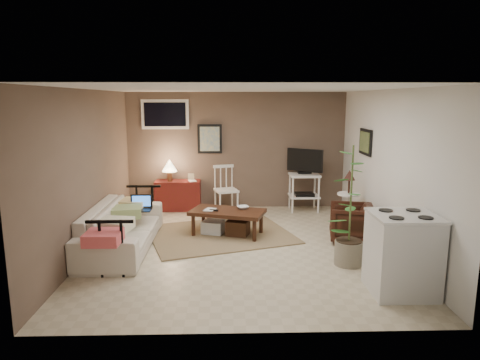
{
  "coord_description": "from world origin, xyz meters",
  "views": [
    {
      "loc": [
        -0.17,
        -6.33,
        2.26
      ],
      "look_at": [
        0.01,
        0.35,
        0.99
      ],
      "focal_mm": 32.0,
      "sensor_mm": 36.0,
      "label": 1
    }
  ],
  "objects_px": {
    "coffee_table": "(227,221)",
    "side_table": "(349,192)",
    "sofa": "(122,220)",
    "potted_plant": "(351,202)",
    "armchair": "(351,221)",
    "red_console": "(177,192)",
    "stove": "(402,254)",
    "tv_stand": "(304,178)",
    "spindle_chair": "(226,190)"
  },
  "relations": [
    {
      "from": "tv_stand",
      "to": "side_table",
      "type": "xyz_separation_m",
      "value": [
        0.57,
        -1.22,
        -0.03
      ]
    },
    {
      "from": "red_console",
      "to": "potted_plant",
      "type": "bearing_deg",
      "value": -48.49
    },
    {
      "from": "coffee_table",
      "to": "side_table",
      "type": "bearing_deg",
      "value": 9.58
    },
    {
      "from": "armchair",
      "to": "tv_stand",
      "type": "bearing_deg",
      "value": -155.71
    },
    {
      "from": "coffee_table",
      "to": "potted_plant",
      "type": "height_order",
      "value": "potted_plant"
    },
    {
      "from": "side_table",
      "to": "potted_plant",
      "type": "xyz_separation_m",
      "value": [
        -0.46,
        -1.7,
        0.25
      ]
    },
    {
      "from": "sofa",
      "to": "potted_plant",
      "type": "height_order",
      "value": "potted_plant"
    },
    {
      "from": "armchair",
      "to": "coffee_table",
      "type": "bearing_deg",
      "value": -88.22
    },
    {
      "from": "tv_stand",
      "to": "armchair",
      "type": "bearing_deg",
      "value": -77.9
    },
    {
      "from": "spindle_chair",
      "to": "potted_plant",
      "type": "distance_m",
      "value": 3.38
    },
    {
      "from": "red_console",
      "to": "side_table",
      "type": "relative_size",
      "value": 1.01
    },
    {
      "from": "sofa",
      "to": "red_console",
      "type": "bearing_deg",
      "value": -14.09
    },
    {
      "from": "coffee_table",
      "to": "stove",
      "type": "xyz_separation_m",
      "value": [
        2.06,
        -2.21,
        0.23
      ]
    },
    {
      "from": "sofa",
      "to": "stove",
      "type": "distance_m",
      "value": 4.01
    },
    {
      "from": "potted_plant",
      "to": "armchair",
      "type": "bearing_deg",
      "value": 72.35
    },
    {
      "from": "sofa",
      "to": "tv_stand",
      "type": "xyz_separation_m",
      "value": [
        3.17,
        2.16,
        0.23
      ]
    },
    {
      "from": "coffee_table",
      "to": "spindle_chair",
      "type": "xyz_separation_m",
      "value": [
        -0.02,
        1.54,
        0.19
      ]
    },
    {
      "from": "coffee_table",
      "to": "side_table",
      "type": "xyz_separation_m",
      "value": [
        2.14,
        0.36,
        0.39
      ]
    },
    {
      "from": "side_table",
      "to": "tv_stand",
      "type": "bearing_deg",
      "value": 114.84
    },
    {
      "from": "tv_stand",
      "to": "stove",
      "type": "bearing_deg",
      "value": -82.7
    },
    {
      "from": "coffee_table",
      "to": "red_console",
      "type": "height_order",
      "value": "red_console"
    },
    {
      "from": "sofa",
      "to": "red_console",
      "type": "xyz_separation_m",
      "value": [
        0.57,
        2.29,
        -0.08
      ]
    },
    {
      "from": "sofa",
      "to": "side_table",
      "type": "bearing_deg",
      "value": -75.96
    },
    {
      "from": "spindle_chair",
      "to": "stove",
      "type": "bearing_deg",
      "value": -60.99
    },
    {
      "from": "coffee_table",
      "to": "stove",
      "type": "relative_size",
      "value": 1.38
    },
    {
      "from": "sofa",
      "to": "armchair",
      "type": "relative_size",
      "value": 3.38
    },
    {
      "from": "side_table",
      "to": "coffee_table",
      "type": "bearing_deg",
      "value": -170.42
    },
    {
      "from": "side_table",
      "to": "stove",
      "type": "bearing_deg",
      "value": -91.79
    },
    {
      "from": "spindle_chair",
      "to": "side_table",
      "type": "height_order",
      "value": "side_table"
    },
    {
      "from": "spindle_chair",
      "to": "red_console",
      "type": "bearing_deg",
      "value": 169.97
    },
    {
      "from": "red_console",
      "to": "stove",
      "type": "height_order",
      "value": "red_console"
    },
    {
      "from": "coffee_table",
      "to": "red_console",
      "type": "xyz_separation_m",
      "value": [
        -1.03,
        1.72,
        0.11
      ]
    },
    {
      "from": "sofa",
      "to": "potted_plant",
      "type": "distance_m",
      "value": 3.4
    },
    {
      "from": "tv_stand",
      "to": "side_table",
      "type": "relative_size",
      "value": 1.22
    },
    {
      "from": "side_table",
      "to": "stove",
      "type": "xyz_separation_m",
      "value": [
        -0.08,
        -2.57,
        -0.17
      ]
    },
    {
      "from": "sofa",
      "to": "potted_plant",
      "type": "bearing_deg",
      "value": -103.14
    },
    {
      "from": "armchair",
      "to": "red_console",
      "type": "bearing_deg",
      "value": -112.42
    },
    {
      "from": "sofa",
      "to": "potted_plant",
      "type": "xyz_separation_m",
      "value": [
        3.28,
        -0.77,
        0.45
      ]
    },
    {
      "from": "coffee_table",
      "to": "potted_plant",
      "type": "xyz_separation_m",
      "value": [
        1.68,
        -1.34,
        0.64
      ]
    },
    {
      "from": "spindle_chair",
      "to": "stove",
      "type": "relative_size",
      "value": 0.97
    },
    {
      "from": "sofa",
      "to": "side_table",
      "type": "xyz_separation_m",
      "value": [
        3.74,
        0.94,
        0.2
      ]
    },
    {
      "from": "side_table",
      "to": "potted_plant",
      "type": "height_order",
      "value": "potted_plant"
    },
    {
      "from": "sofa",
      "to": "potted_plant",
      "type": "relative_size",
      "value": 1.34
    },
    {
      "from": "coffee_table",
      "to": "armchair",
      "type": "distance_m",
      "value": 2.02
    },
    {
      "from": "side_table",
      "to": "potted_plant",
      "type": "bearing_deg",
      "value": -105.11
    },
    {
      "from": "armchair",
      "to": "stove",
      "type": "height_order",
      "value": "stove"
    },
    {
      "from": "side_table",
      "to": "stove",
      "type": "relative_size",
      "value": 1.08
    },
    {
      "from": "sofa",
      "to": "coffee_table",
      "type": "bearing_deg",
      "value": -70.27
    },
    {
      "from": "sofa",
      "to": "tv_stand",
      "type": "distance_m",
      "value": 3.84
    },
    {
      "from": "sofa",
      "to": "stove",
      "type": "relative_size",
      "value": 2.35
    }
  ]
}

